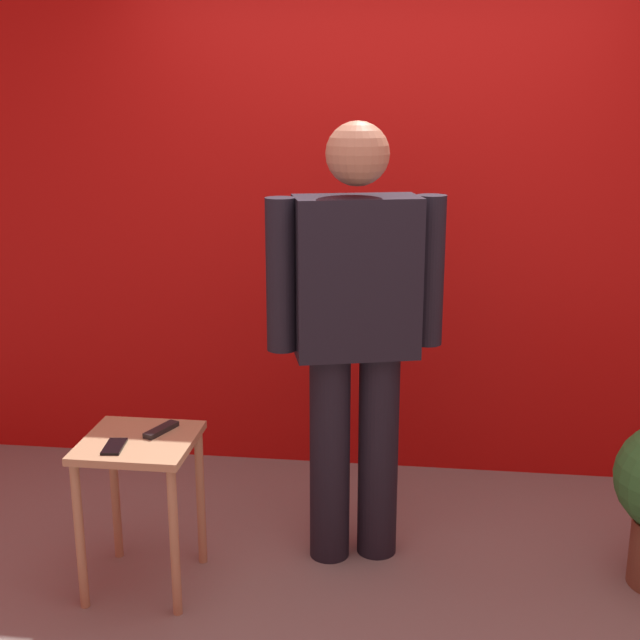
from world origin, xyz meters
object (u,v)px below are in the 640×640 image
object	(u,v)px
cell_phone	(114,446)
standing_person	(356,325)
tv_remote	(161,430)
side_table	(140,469)

from	to	relation	value
cell_phone	standing_person	bearing A→B (deg)	19.90
tv_remote	standing_person	bearing A→B (deg)	41.80
side_table	tv_remote	bearing A→B (deg)	48.22
cell_phone	tv_remote	xyz separation A→B (m)	(0.13, 0.17, 0.01)
standing_person	cell_phone	size ratio (longest dim) A/B	12.67
standing_person	tv_remote	distance (m)	0.88
side_table	cell_phone	size ratio (longest dim) A/B	4.38
cell_phone	tv_remote	distance (m)	0.21
standing_person	cell_phone	distance (m)	1.05
cell_phone	tv_remote	world-z (taller)	tv_remote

